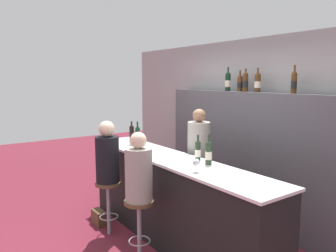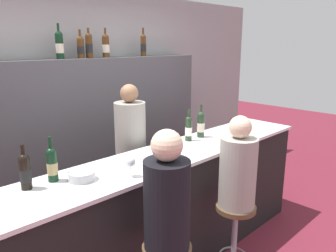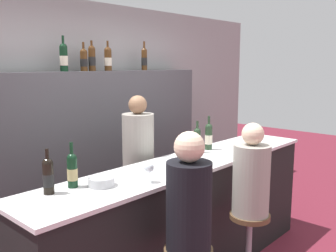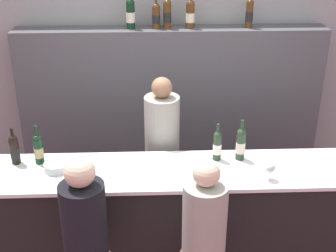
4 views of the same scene
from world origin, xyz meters
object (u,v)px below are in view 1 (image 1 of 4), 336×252
bar_stool_left (108,194)px  wine_bottle_backbar_0 (228,81)px  wine_bottle_counter_1 (138,134)px  wine_bottle_counter_2 (198,150)px  wine_bottle_counter_3 (209,152)px  metal_bowl (135,143)px  bar_stool_right (139,215)px  wine_bottle_backbar_2 (245,82)px  wine_bottle_counter_0 (132,133)px  guest_seated_left (107,155)px  guest_seated_right (139,171)px  wine_bottle_backbar_3 (258,82)px  wine_glass_0 (133,142)px  bartender (198,174)px  wine_bottle_backbar_1 (240,83)px  handbag (99,217)px  wine_glass_1 (196,163)px  wine_bottle_backbar_4 (294,82)px

bar_stool_left → wine_bottle_backbar_0: bearing=81.5°
wine_bottle_counter_1 → wine_bottle_counter_2: (1.38, -0.00, 0.00)m
wine_bottle_counter_3 → metal_bowl: size_ratio=1.81×
bar_stool_left → bar_stool_right: 0.79m
wine_bottle_counter_3 → wine_bottle_backbar_2: 1.48m
wine_bottle_counter_0 → guest_seated_left: size_ratio=0.38×
bar_stool_right → guest_seated_right: bearing=0.0°
wine_bottle_counter_1 → wine_bottle_counter_3: (1.56, 0.00, 0.01)m
wine_bottle_backbar_3 → wine_bottle_counter_3: bearing=-74.8°
wine_bottle_counter_0 → guest_seated_left: (0.60, -0.69, -0.15)m
wine_glass_0 → bartender: size_ratio=0.09×
wine_bottle_counter_0 → wine_glass_0: size_ratio=2.05×
wine_bottle_backbar_1 → handbag: 2.75m
wine_bottle_backbar_1 → wine_glass_1: wine_bottle_backbar_1 is taller
wine_bottle_counter_3 → bartender: bearing=148.3°
wine_bottle_counter_0 → bartender: (1.14, 0.37, -0.44)m
wine_glass_0 → bar_stool_right: 1.08m
wine_bottle_backbar_0 → wine_bottle_backbar_1: 0.24m
wine_bottle_counter_2 → metal_bowl: bearing=-174.3°
wine_bottle_counter_3 → wine_bottle_backbar_3: wine_bottle_backbar_3 is taller
wine_bottle_backbar_4 → bartender: 1.67m
wine_bottle_backbar_0 → wine_bottle_backbar_2: (0.34, 0.00, -0.01)m
wine_glass_1 → wine_bottle_backbar_1: bearing=118.3°
wine_bottle_backbar_4 → bar_stool_right: size_ratio=0.48×
handbag → wine_bottle_counter_2: bearing=27.8°
wine_bottle_backbar_4 → wine_glass_1: bearing=-93.1°
wine_bottle_backbar_4 → metal_bowl: wine_bottle_backbar_4 is taller
wine_bottle_counter_2 → bar_stool_right: wine_bottle_counter_2 is taller
wine_bottle_backbar_2 → guest_seated_left: bearing=-108.4°
wine_bottle_counter_0 → bar_stool_left: size_ratio=0.43×
wine_bottle_backbar_0 → guest_seated_left: 2.08m
wine_bottle_backbar_3 → bar_stool_left: bearing=-114.2°
wine_bottle_backbar_4 → bar_stool_left: size_ratio=0.48×
wine_bottle_counter_0 → wine_bottle_counter_1: 0.18m
wine_glass_0 → guest_seated_right: size_ratio=0.19×
wine_bottle_backbar_0 → guest_seated_left: bearing=-98.5°
guest_seated_left → wine_bottle_backbar_1: bearing=74.5°
wine_bottle_counter_3 → wine_bottle_backbar_2: wine_bottle_backbar_2 is taller
wine_bottle_backbar_1 → wine_bottle_backbar_4: size_ratio=0.87×
bartender → wine_bottle_backbar_0: bearing=108.8°
wine_bottle_counter_3 → wine_bottle_backbar_1: size_ratio=1.12×
wine_glass_1 → guest_seated_left: (-1.30, -0.37, -0.12)m
wine_bottle_counter_2 → wine_bottle_backbar_2: size_ratio=0.96×
wine_bottle_counter_2 → wine_bottle_counter_0: bearing=180.0°
wine_bottle_counter_3 → bar_stool_left: 1.49m
guest_seated_left → bar_stool_right: 0.94m
bar_stool_right → bartender: 1.11m
guest_seated_right → wine_bottle_counter_0: bearing=153.7°
wine_glass_0 → bartender: bartender is taller
wine_bottle_backbar_3 → bar_stool_right: size_ratio=0.46×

